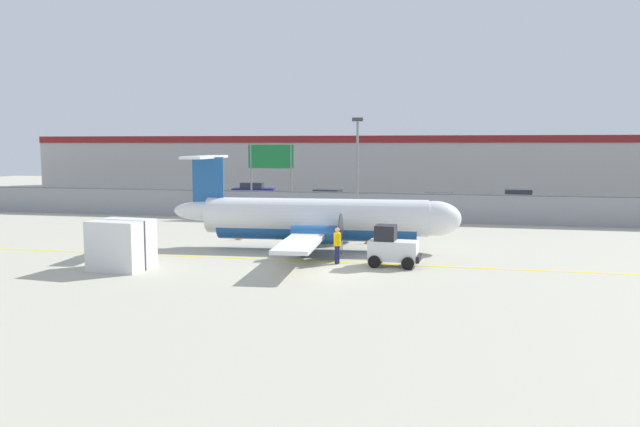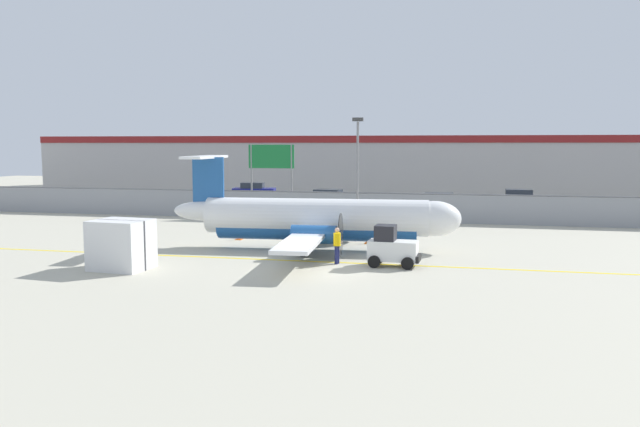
{
  "view_description": "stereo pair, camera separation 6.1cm",
  "coord_description": "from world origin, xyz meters",
  "px_view_note": "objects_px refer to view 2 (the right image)",
  "views": [
    {
      "loc": [
        6.16,
        -26.38,
        5.54
      ],
      "look_at": [
        -0.92,
        6.39,
        1.8
      ],
      "focal_mm": 35.0,
      "sensor_mm": 36.0,
      "label": 1
    },
    {
      "loc": [
        6.22,
        -26.36,
        5.54
      ],
      "look_at": [
        -0.92,
        6.39,
        1.8
      ],
      "focal_mm": 35.0,
      "sensor_mm": 36.0,
      "label": 2
    }
  ],
  "objects_px": {
    "commuter_airplane": "(321,219)",
    "highway_sign": "(271,163)",
    "traffic_cone_near_right": "(239,234)",
    "parked_car_0": "(254,191)",
    "parked_car_3": "(520,199)",
    "parked_car_2": "(440,203)",
    "parked_car_1": "(327,199)",
    "apron_light_pole": "(358,163)",
    "traffic_cone_near_left": "(368,238)",
    "ground_crew_worker": "(337,244)",
    "cargo_container": "(121,245)",
    "baggage_tug": "(392,248)"
  },
  "relations": [
    {
      "from": "commuter_airplane",
      "to": "highway_sign",
      "type": "bearing_deg",
      "value": 112.35
    },
    {
      "from": "traffic_cone_near_right",
      "to": "parked_car_0",
      "type": "distance_m",
      "value": 26.72
    },
    {
      "from": "parked_car_3",
      "to": "commuter_airplane",
      "type": "bearing_deg",
      "value": -114.89
    },
    {
      "from": "parked_car_0",
      "to": "parked_car_2",
      "type": "height_order",
      "value": "same"
    },
    {
      "from": "parked_car_2",
      "to": "parked_car_1",
      "type": "bearing_deg",
      "value": 164.57
    },
    {
      "from": "parked_car_0",
      "to": "highway_sign",
      "type": "relative_size",
      "value": 0.8
    },
    {
      "from": "parked_car_3",
      "to": "apron_light_pole",
      "type": "xyz_separation_m",
      "value": [
        -11.79,
        -14.59,
        3.41
      ]
    },
    {
      "from": "traffic_cone_near_left",
      "to": "ground_crew_worker",
      "type": "bearing_deg",
      "value": -95.42
    },
    {
      "from": "parked_car_0",
      "to": "apron_light_pole",
      "type": "height_order",
      "value": "apron_light_pole"
    },
    {
      "from": "commuter_airplane",
      "to": "parked_car_1",
      "type": "xyz_separation_m",
      "value": [
        -3.89,
        20.31,
        -0.71
      ]
    },
    {
      "from": "cargo_container",
      "to": "traffic_cone_near_right",
      "type": "bearing_deg",
      "value": 82.33
    },
    {
      "from": "apron_light_pole",
      "to": "commuter_airplane",
      "type": "bearing_deg",
      "value": -93.1
    },
    {
      "from": "cargo_container",
      "to": "highway_sign",
      "type": "height_order",
      "value": "highway_sign"
    },
    {
      "from": "commuter_airplane",
      "to": "traffic_cone_near_left",
      "type": "height_order",
      "value": "commuter_airplane"
    },
    {
      "from": "traffic_cone_near_left",
      "to": "parked_car_2",
      "type": "relative_size",
      "value": 0.15
    },
    {
      "from": "highway_sign",
      "to": "traffic_cone_near_right",
      "type": "bearing_deg",
      "value": -82.52
    },
    {
      "from": "parked_car_1",
      "to": "apron_light_pole",
      "type": "distance_m",
      "value": 12.49
    },
    {
      "from": "baggage_tug",
      "to": "traffic_cone_near_right",
      "type": "relative_size",
      "value": 3.74
    },
    {
      "from": "baggage_tug",
      "to": "cargo_container",
      "type": "xyz_separation_m",
      "value": [
        -11.68,
        -3.18,
        0.24
      ]
    },
    {
      "from": "commuter_airplane",
      "to": "traffic_cone_near_right",
      "type": "bearing_deg",
      "value": 153.02
    },
    {
      "from": "traffic_cone_near_right",
      "to": "parked_car_2",
      "type": "relative_size",
      "value": 0.15
    },
    {
      "from": "parked_car_1",
      "to": "parked_car_2",
      "type": "relative_size",
      "value": 1.02
    },
    {
      "from": "traffic_cone_near_left",
      "to": "parked_car_2",
      "type": "distance_m",
      "value": 16.28
    },
    {
      "from": "baggage_tug",
      "to": "parked_car_0",
      "type": "distance_m",
      "value": 35.99
    },
    {
      "from": "parked_car_3",
      "to": "cargo_container",
      "type": "bearing_deg",
      "value": -120.46
    },
    {
      "from": "parked_car_0",
      "to": "highway_sign",
      "type": "xyz_separation_m",
      "value": [
        6.02,
        -13.79,
        3.24
      ]
    },
    {
      "from": "commuter_airplane",
      "to": "cargo_container",
      "type": "height_order",
      "value": "commuter_airplane"
    },
    {
      "from": "baggage_tug",
      "to": "ground_crew_worker",
      "type": "height_order",
      "value": "baggage_tug"
    },
    {
      "from": "parked_car_3",
      "to": "highway_sign",
      "type": "xyz_separation_m",
      "value": [
        -19.24,
        -9.59,
        3.24
      ]
    },
    {
      "from": "cargo_container",
      "to": "traffic_cone_near_left",
      "type": "height_order",
      "value": "cargo_container"
    },
    {
      "from": "commuter_airplane",
      "to": "parked_car_3",
      "type": "height_order",
      "value": "commuter_airplane"
    },
    {
      "from": "commuter_airplane",
      "to": "parked_car_0",
      "type": "bearing_deg",
      "value": 111.06
    },
    {
      "from": "parked_car_3",
      "to": "traffic_cone_near_left",
      "type": "bearing_deg",
      "value": -113.0
    },
    {
      "from": "parked_car_2",
      "to": "highway_sign",
      "type": "relative_size",
      "value": 0.78
    },
    {
      "from": "cargo_container",
      "to": "parked_car_1",
      "type": "relative_size",
      "value": 0.59
    },
    {
      "from": "baggage_tug",
      "to": "cargo_container",
      "type": "bearing_deg",
      "value": -161.19
    },
    {
      "from": "cargo_container",
      "to": "baggage_tug",
      "type": "bearing_deg",
      "value": 20.82
    },
    {
      "from": "parked_car_2",
      "to": "traffic_cone_near_right",
      "type": "bearing_deg",
      "value": -128.5
    },
    {
      "from": "traffic_cone_near_left",
      "to": "parked_car_1",
      "type": "height_order",
      "value": "parked_car_1"
    },
    {
      "from": "parked_car_0",
      "to": "cargo_container",
      "type": "bearing_deg",
      "value": -88.98
    },
    {
      "from": "ground_crew_worker",
      "to": "cargo_container",
      "type": "relative_size",
      "value": 0.66
    },
    {
      "from": "traffic_cone_near_left",
      "to": "apron_light_pole",
      "type": "bearing_deg",
      "value": 103.83
    },
    {
      "from": "traffic_cone_near_left",
      "to": "highway_sign",
      "type": "bearing_deg",
      "value": 127.9
    },
    {
      "from": "traffic_cone_near_left",
      "to": "parked_car_1",
      "type": "relative_size",
      "value": 0.15
    },
    {
      "from": "cargo_container",
      "to": "parked_car_1",
      "type": "bearing_deg",
      "value": 87.87
    },
    {
      "from": "commuter_airplane",
      "to": "apron_light_pole",
      "type": "relative_size",
      "value": 2.21
    },
    {
      "from": "ground_crew_worker",
      "to": "apron_light_pole",
      "type": "height_order",
      "value": "apron_light_pole"
    },
    {
      "from": "baggage_tug",
      "to": "parked_car_2",
      "type": "height_order",
      "value": "baggage_tug"
    },
    {
      "from": "traffic_cone_near_left",
      "to": "apron_light_pole",
      "type": "distance_m",
      "value": 7.96
    },
    {
      "from": "ground_crew_worker",
      "to": "traffic_cone_near_left",
      "type": "distance_m",
      "value": 6.22
    }
  ]
}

